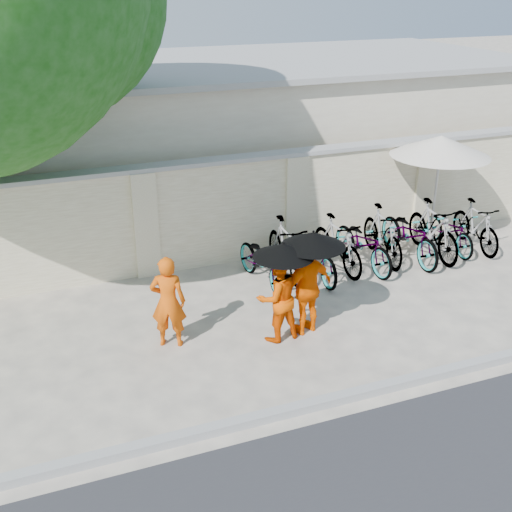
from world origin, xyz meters
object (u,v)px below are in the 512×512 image
object	(u,v)px
monk_right	(308,288)
monk_left	(168,302)
monk_center	(277,297)
patio_umbrella	(440,147)

from	to	relation	value
monk_right	monk_left	bearing A→B (deg)	-25.70
monk_left	monk_right	world-z (taller)	monk_right
monk_center	patio_umbrella	xyz separation A→B (m)	(4.38, 2.22, 1.39)
monk_left	monk_center	distance (m)	1.65
monk_left	patio_umbrella	bearing A→B (deg)	-141.31
monk_left	monk_right	size ratio (longest dim) A/B	0.95
monk_center	monk_right	xyz separation A→B (m)	(0.52, 0.03, 0.05)
monk_left	patio_umbrella	xyz separation A→B (m)	(5.97, 1.78, 1.37)
monk_center	monk_left	bearing A→B (deg)	-22.59
monk_left	monk_right	distance (m)	2.15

